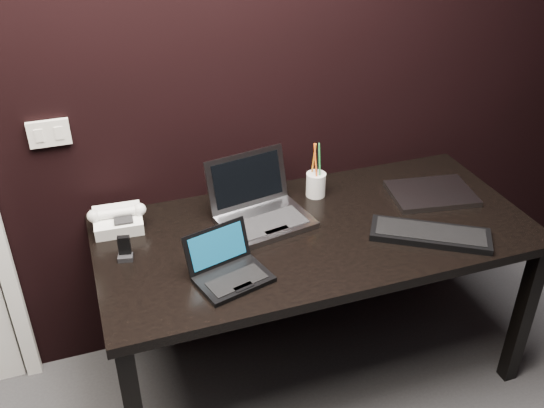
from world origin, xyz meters
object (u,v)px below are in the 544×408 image
object	(u,v)px
desk	(316,245)
ext_keyboard	(430,234)
desk_phone	(118,220)
pen_cup	(316,183)
netbook	(229,270)
closed_laptop	(431,193)
silver_laptop	(261,210)
mobile_phone	(125,251)

from	to	relation	value
desk	ext_keyboard	world-z (taller)	ext_keyboard
desk_phone	pen_cup	world-z (taller)	pen_cup
desk	netbook	world-z (taller)	netbook
closed_laptop	desk_phone	world-z (taller)	desk_phone
desk_phone	silver_laptop	bearing A→B (deg)	-12.85
closed_laptop	mobile_phone	xyz separation A→B (m)	(-1.29, -0.02, 0.02)
netbook	ext_keyboard	world-z (taller)	netbook
pen_cup	ext_keyboard	bearing A→B (deg)	-56.35
netbook	mobile_phone	bearing A→B (deg)	144.98
ext_keyboard	desk_phone	world-z (taller)	desk_phone
desk	closed_laptop	xyz separation A→B (m)	(0.56, 0.07, 0.09)
ext_keyboard	desk	bearing A→B (deg)	153.17
closed_laptop	desk_phone	distance (m)	1.30
desk	pen_cup	xyz separation A→B (m)	(0.10, 0.24, 0.13)
desk_phone	closed_laptop	bearing A→B (deg)	-8.12
closed_laptop	mobile_phone	distance (m)	1.29
desk_phone	pen_cup	distance (m)	0.83
desk_phone	netbook	bearing A→B (deg)	-53.29
silver_laptop	ext_keyboard	xyz separation A→B (m)	(0.57, -0.33, -0.03)
mobile_phone	pen_cup	xyz separation A→B (m)	(0.83, 0.19, 0.02)
netbook	mobile_phone	xyz separation A→B (m)	(-0.33, 0.23, 0.00)
ext_keyboard	pen_cup	distance (m)	0.53
silver_laptop	mobile_phone	world-z (taller)	silver_laptop
silver_laptop	desk_phone	world-z (taller)	silver_laptop
desk	desk_phone	bearing A→B (deg)	160.57
netbook	closed_laptop	xyz separation A→B (m)	(0.97, 0.25, -0.02)
ext_keyboard	desk_phone	distance (m)	1.21
closed_laptop	pen_cup	xyz separation A→B (m)	(-0.46, 0.17, 0.05)
netbook	closed_laptop	size ratio (longest dim) A/B	0.77
ext_keyboard	closed_laptop	xyz separation A→B (m)	(0.17, 0.27, -0.00)
netbook	desk_phone	xyz separation A→B (m)	(-0.33, 0.44, 0.01)
ext_keyboard	desk_phone	xyz separation A→B (m)	(-1.12, 0.45, 0.03)
desk	ext_keyboard	distance (m)	0.45
desk	closed_laptop	distance (m)	0.57
netbook	ext_keyboard	size ratio (longest dim) A/B	0.64
silver_laptop	mobile_phone	bearing A→B (deg)	-171.29
desk	mobile_phone	distance (m)	0.74
ext_keyboard	mobile_phone	distance (m)	1.15
desk	mobile_phone	xyz separation A→B (m)	(-0.73, 0.05, 0.11)
ext_keyboard	desk_phone	bearing A→B (deg)	157.91
ext_keyboard	pen_cup	bearing A→B (deg)	123.65
ext_keyboard	closed_laptop	distance (m)	0.32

